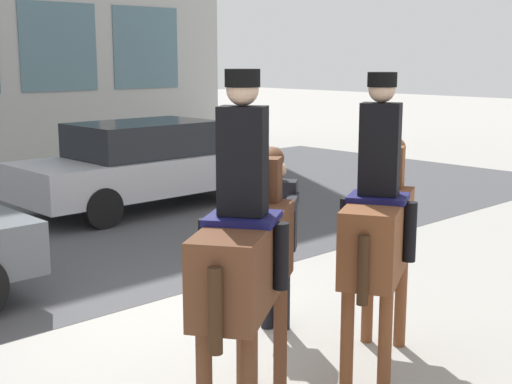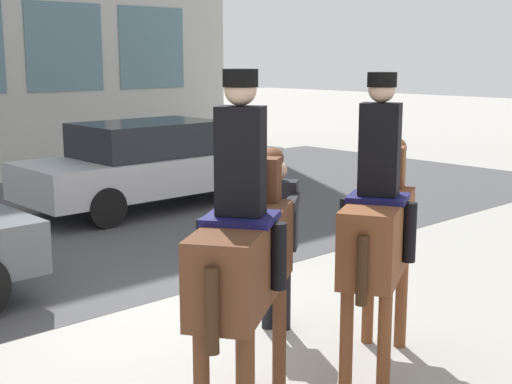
% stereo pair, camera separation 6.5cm
% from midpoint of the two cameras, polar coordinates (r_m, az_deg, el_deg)
% --- Properties ---
extents(ground_plane, '(80.00, 80.00, 0.00)m').
position_cam_midpoint_polar(ground_plane, '(7.54, -7.36, -10.08)').
color(ground_plane, '#9E9B93').
extents(mounted_horse_lead, '(1.71, 1.29, 2.59)m').
position_cam_midpoint_polar(mounted_horse_lead, '(5.10, -0.53, -4.44)').
color(mounted_horse_lead, '#59331E').
rests_on(mounted_horse_lead, ground_plane).
extents(mounted_horse_companion, '(1.67, 1.09, 2.55)m').
position_cam_midpoint_polar(mounted_horse_companion, '(6.18, 10.14, -2.44)').
color(mounted_horse_companion, brown).
rests_on(mounted_horse_companion, ground_plane).
extents(pedestrian_bystander, '(0.67, 0.83, 1.70)m').
position_cam_midpoint_polar(pedestrian_bystander, '(6.94, 1.98, -3.18)').
color(pedestrian_bystander, black).
rests_on(pedestrian_bystander, ground_plane).
extents(street_car_far_lane, '(4.79, 1.87, 1.54)m').
position_cam_midpoint_polar(street_car_far_lane, '(12.86, -8.22, 2.27)').
color(street_car_far_lane, '#B7B7BC').
rests_on(street_car_far_lane, ground_plane).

